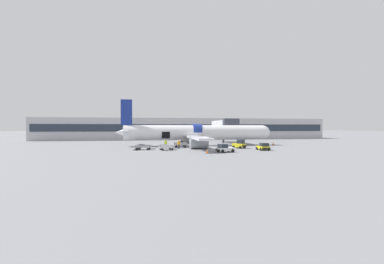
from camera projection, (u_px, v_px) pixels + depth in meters
name	position (u px, v px, depth m)	size (l,w,h in m)	color
ground_plane	(210.00, 147.00, 49.66)	(500.00, 500.00, 0.00)	slate
apron_marking_line	(195.00, 150.00, 43.36)	(22.17, 3.38, 0.01)	silver
terminal_strip	(187.00, 129.00, 83.52)	(98.96, 10.91, 7.20)	#B2B2B7
jet_bridge_stub	(224.00, 126.00, 61.24)	(3.69, 14.05, 6.21)	#4C4C51
airplane	(194.00, 133.00, 52.34)	(34.89, 30.95, 10.03)	silver
baggage_tug_lead	(240.00, 145.00, 46.18)	(2.72, 2.81, 1.70)	yellow
baggage_tug_mid	(225.00, 149.00, 38.81)	(3.15, 2.47, 1.36)	white
baggage_tug_rear	(263.00, 147.00, 42.18)	(2.07, 2.58, 1.32)	yellow
baggage_cart_loading	(181.00, 145.00, 47.79)	(3.70, 2.23, 1.02)	#999BA0
baggage_cart_queued	(167.00, 147.00, 42.41)	(3.51, 2.28, 1.01)	silver
baggage_cart_empty	(144.00, 147.00, 42.85)	(3.77, 2.17, 0.98)	#999BA0
ground_crew_loader_a	(193.00, 143.00, 49.13)	(0.54, 0.57, 1.73)	black
ground_crew_loader_b	(179.00, 144.00, 44.81)	(0.56, 0.56, 1.73)	#2D2D33
ground_crew_driver	(166.00, 144.00, 45.71)	(0.59, 0.52, 1.73)	#1E2338
ground_crew_supervisor	(201.00, 142.00, 49.78)	(0.57, 0.53, 1.71)	#1E2338
safety_cone_nose	(273.00, 143.00, 54.73)	(0.58, 0.58, 0.75)	black
safety_cone_engine_left	(207.00, 151.00, 37.06)	(0.55, 0.55, 0.74)	black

